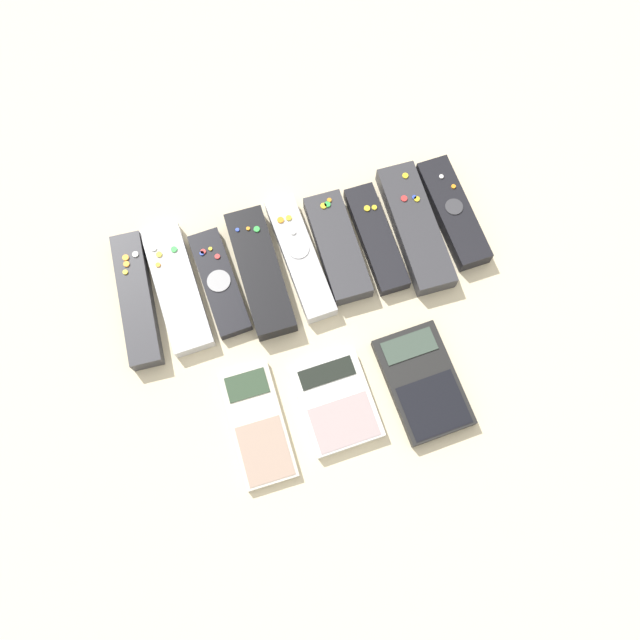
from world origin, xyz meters
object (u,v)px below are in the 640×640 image
Objects in this scene: remote_4 at (298,258)px; remote_5 at (337,247)px; calculator_1 at (337,403)px; calculator_2 at (423,382)px; remote_2 at (219,282)px; calculator_0 at (258,424)px; remote_6 at (376,238)px; remote_7 at (415,227)px; remote_0 at (137,299)px; remote_8 at (453,212)px; remote_1 at (177,287)px; remote_3 at (260,272)px.

remote_4 is 1.17× the size of remote_5.
calculator_1 is 0.81× the size of calculator_2.
remote_2 is 0.20m from calculator_0.
calculator_1 is (-0.12, -0.20, -0.00)m from remote_6.
remote_7 reaches higher than calculator_0.
remote_0 and remote_8 have the same top height.
calculator_0 is 0.10m from calculator_1.
remote_7 is at bearing -3.93° from remote_1.
remote_0 is at bearing 176.54° from remote_3.
remote_3 is 0.98× the size of remote_4.
remote_6 is at bearing 85.30° from calculator_2.
remote_3 reaches higher than calculator_0.
calculator_1 is (-0.01, -0.20, -0.00)m from remote_4.
calculator_0 is at bearing -138.92° from remote_6.
remote_0 reaches higher than calculator_1.
remote_1 is at bearing 177.49° from remote_6.
calculator_2 is at bearing -30.52° from remote_0.
remote_7 is 0.22m from calculator_2.
calculator_0 is 1.03× the size of calculator_2.
remote_3 reaches higher than remote_5.
remote_1 is 0.28m from remote_6.
remote_0 reaches higher than remote_4.
remote_0 is 1.17× the size of remote_6.
remote_0 is 1.01× the size of remote_1.
remote_8 is 1.10× the size of calculator_0.
remote_2 is at bearing -179.14° from remote_7.
remote_8 reaches higher than remote_6.
remote_8 is at bearing 57.76° from calculator_2.
remote_0 is at bearing 133.88° from calculator_1.
remote_6 is at bearing -1.83° from remote_5.
remote_3 is 1.13× the size of remote_6.
remote_6 is at bearing -3.34° from remote_2.
remote_4 is 0.11m from remote_6.
remote_8 is (0.34, 0.01, 0.00)m from remote_2.
remote_5 reaches higher than calculator_2.
remote_0 is 0.11m from remote_2.
remote_8 is at bearing -2.40° from remote_2.
remote_7 is 0.27m from calculator_1.
remote_1 is 1.19× the size of remote_5.
calculator_2 is at bearing -47.52° from remote_2.
remote_1 is 0.39m from remote_8.
remote_1 is 0.06m from remote_2.
remote_0 is 0.99× the size of remote_7.
remote_5 is (0.11, 0.01, -0.00)m from remote_3.
remote_4 is 0.22m from remote_8.
remote_4 is (0.22, -0.00, -0.00)m from remote_0.
remote_7 is at bearing 47.10° from calculator_1.
remote_3 is 0.20m from calculator_1.
remote_2 is at bearing 115.16° from calculator_1.
remote_0 is 0.28m from remote_5.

